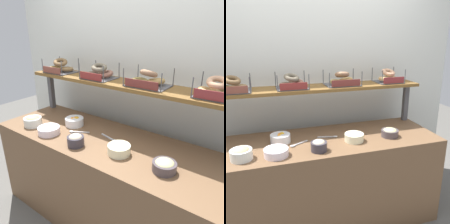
% 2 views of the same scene
% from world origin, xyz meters
% --- Properties ---
extents(ground_plane, '(8.00, 8.00, 0.00)m').
position_xyz_m(ground_plane, '(0.00, 0.00, 0.00)').
color(ground_plane, '#595651').
extents(back_wall, '(3.24, 0.06, 2.40)m').
position_xyz_m(back_wall, '(0.00, 0.55, 1.20)').
color(back_wall, silver).
rests_on(back_wall, ground_plane).
extents(deli_counter, '(2.04, 0.70, 0.85)m').
position_xyz_m(deli_counter, '(0.00, 0.00, 0.42)').
color(deli_counter, brown).
rests_on(deli_counter, ground_plane).
extents(shelf_riser_left, '(0.05, 0.05, 0.40)m').
position_xyz_m(shelf_riser_left, '(-0.96, 0.27, 1.05)').
color(shelf_riser_left, '#4C4C51').
rests_on(shelf_riser_left, deli_counter).
extents(upper_shelf, '(2.00, 0.32, 0.03)m').
position_xyz_m(upper_shelf, '(0.00, 0.27, 1.26)').
color(upper_shelf, brown).
rests_on(upper_shelf, shelf_riser_left).
extents(bowl_tuna_salad, '(0.13, 0.13, 0.10)m').
position_xyz_m(bowl_tuna_salad, '(-0.12, -0.21, 0.90)').
color(bowl_tuna_salad, '#37333C').
rests_on(bowl_tuna_salad, deli_counter).
extents(bowl_potato_salad, '(0.17, 0.17, 0.09)m').
position_xyz_m(bowl_potato_salad, '(0.22, -0.11, 0.89)').
color(bowl_potato_salad, '#EDECC2').
rests_on(bowl_potato_salad, deli_counter).
extents(bowl_egg_salad, '(0.19, 0.19, 0.08)m').
position_xyz_m(bowl_egg_salad, '(-0.45, -0.20, 0.89)').
color(bowl_egg_salad, white).
rests_on(bowl_egg_salad, deli_counter).
extents(bowl_hummus, '(0.16, 0.16, 0.08)m').
position_xyz_m(bowl_hummus, '(0.57, -0.11, 0.89)').
color(bowl_hummus, '#4A4246').
rests_on(bowl_hummus, deli_counter).
extents(bowl_fruit_salad, '(0.17, 0.17, 0.09)m').
position_xyz_m(bowl_fruit_salad, '(-0.40, 0.06, 0.89)').
color(bowl_fruit_salad, white).
rests_on(bowl_fruit_salad, deli_counter).
extents(bowl_lox_spread, '(0.16, 0.16, 0.10)m').
position_xyz_m(bowl_lox_spread, '(-0.71, -0.18, 0.90)').
color(bowl_lox_spread, silver).
rests_on(bowl_lox_spread, deli_counter).
extents(serving_spoon_near_plate, '(0.18, 0.06, 0.01)m').
position_xyz_m(serving_spoon_near_plate, '(0.05, 0.03, 0.86)').
color(serving_spoon_near_plate, '#B7B7BC').
rests_on(serving_spoon_near_plate, deli_counter).
extents(serving_spoon_by_edge, '(0.16, 0.10, 0.01)m').
position_xyz_m(serving_spoon_by_edge, '(-0.28, -0.05, 0.86)').
color(serving_spoon_by_edge, '#B7B7BC').
rests_on(serving_spoon_by_edge, deli_counter).
extents(bagel_basket_cinnamon_raisin, '(0.30, 0.26, 0.14)m').
position_xyz_m(bagel_basket_cinnamon_raisin, '(-0.75, 0.25, 1.33)').
color(bagel_basket_cinnamon_raisin, '#4C4C51').
rests_on(bagel_basket_cinnamon_raisin, upper_shelf).
extents(bagel_basket_poppy, '(0.28, 0.26, 0.14)m').
position_xyz_m(bagel_basket_poppy, '(-0.25, 0.26, 1.33)').
color(bagel_basket_poppy, '#4C4C51').
rests_on(bagel_basket_poppy, upper_shelf).
extents(bagel_basket_everything, '(0.33, 0.25, 0.14)m').
position_xyz_m(bagel_basket_everything, '(0.23, 0.27, 1.33)').
color(bagel_basket_everything, '#4C4C51').
rests_on(bagel_basket_everything, upper_shelf).
extents(bagel_basket_sesame, '(0.27, 0.25, 0.14)m').
position_xyz_m(bagel_basket_sesame, '(0.73, 0.27, 1.33)').
color(bagel_basket_sesame, '#4C4C51').
rests_on(bagel_basket_sesame, upper_shelf).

